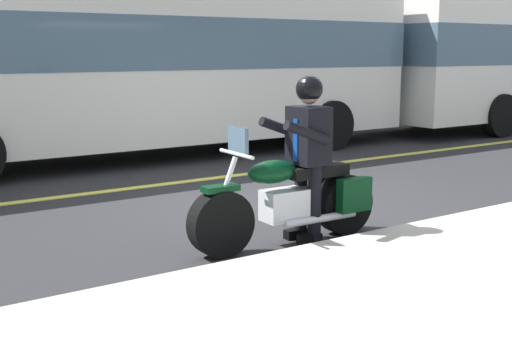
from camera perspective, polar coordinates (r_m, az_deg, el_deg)
name	(u,v)px	position (r m, az deg, el deg)	size (l,w,h in m)	color
ground_plane	(281,204)	(8.62, 2.20, -2.92)	(80.00, 80.00, 0.00)	#28282B
lane_center_stripe	(206,179)	(10.27, -4.37, -0.75)	(60.00, 0.16, 0.01)	#E5DB4C
motorcycle_main	(292,201)	(6.81, 3.14, -2.64)	(2.21, 0.61, 1.26)	black
rider_main	(307,144)	(6.81, 4.47, 2.35)	(0.63, 0.55, 1.74)	black
bus_far	(138,56)	(12.32, -10.20, 9.73)	(11.05, 2.70, 3.30)	white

